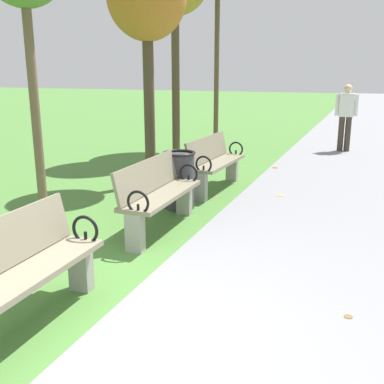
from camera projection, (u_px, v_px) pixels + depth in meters
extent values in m
plane|color=#4C7F38|center=(86.00, 335.00, 3.53)|extent=(80.00, 80.00, 0.00)
cube|color=gray|center=(364.00, 118.00, 19.15)|extent=(3.13, 44.00, 0.02)
cube|color=gray|center=(24.00, 275.00, 3.47)|extent=(0.48, 1.61, 0.05)
cube|color=gray|center=(0.00, 244.00, 3.47)|extent=(0.16, 1.60, 0.40)
cube|color=#99968E|center=(81.00, 267.00, 4.20)|extent=(0.20, 0.12, 0.45)
torus|color=black|center=(85.00, 230.00, 4.11)|extent=(0.27, 0.04, 0.27)
cylinder|color=black|center=(86.00, 238.00, 4.13)|extent=(0.03, 0.03, 0.12)
cube|color=gray|center=(162.00, 195.00, 5.69)|extent=(0.46, 1.61, 0.05)
cube|color=gray|center=(148.00, 176.00, 5.70)|extent=(0.14, 1.60, 0.40)
cube|color=#99968E|center=(135.00, 233.00, 5.09)|extent=(0.20, 0.12, 0.45)
cube|color=#99968E|center=(184.00, 199.00, 6.42)|extent=(0.20, 0.12, 0.45)
torus|color=black|center=(138.00, 202.00, 4.95)|extent=(0.27, 0.03, 0.27)
cylinder|color=black|center=(138.00, 209.00, 4.97)|extent=(0.03, 0.03, 0.12)
torus|color=black|center=(189.00, 174.00, 6.33)|extent=(0.27, 0.03, 0.27)
cylinder|color=black|center=(189.00, 179.00, 6.35)|extent=(0.03, 0.03, 0.12)
cube|color=gray|center=(218.00, 163.00, 7.66)|extent=(0.51, 1.62, 0.05)
cube|color=gray|center=(207.00, 149.00, 7.68)|extent=(0.20, 1.60, 0.40)
cube|color=#99968E|center=(200.00, 187.00, 7.08)|extent=(0.21, 0.13, 0.45)
cube|color=#99968E|center=(232.00, 169.00, 8.38)|extent=(0.21, 0.13, 0.45)
torus|color=black|center=(204.00, 164.00, 6.94)|extent=(0.27, 0.04, 0.27)
cylinder|color=black|center=(204.00, 170.00, 6.96)|extent=(0.03, 0.03, 0.12)
torus|color=black|center=(236.00, 149.00, 8.28)|extent=(0.27, 0.04, 0.27)
cylinder|color=black|center=(236.00, 153.00, 8.30)|extent=(0.03, 0.03, 0.12)
cylinder|color=brown|center=(35.00, 109.00, 6.07)|extent=(0.12, 0.12, 2.95)
cylinder|color=#4C3D2D|center=(149.00, 108.00, 7.82)|extent=(0.18, 0.18, 2.69)
cylinder|color=#4C3D2D|center=(176.00, 82.00, 10.27)|extent=(0.18, 0.18, 3.42)
cylinder|color=brown|center=(217.00, 69.00, 11.47)|extent=(0.12, 0.12, 4.00)
cylinder|color=#3D3328|center=(341.00, 134.00, 11.34)|extent=(0.14, 0.14, 0.85)
cylinder|color=#3D3328|center=(348.00, 134.00, 11.28)|extent=(0.14, 0.14, 0.85)
cube|color=white|center=(347.00, 105.00, 11.13)|extent=(0.34, 0.22, 0.56)
sphere|color=beige|center=(348.00, 89.00, 11.03)|extent=(0.20, 0.20, 0.20)
cylinder|color=white|center=(337.00, 105.00, 11.21)|extent=(0.09, 0.09, 0.52)
cylinder|color=white|center=(356.00, 105.00, 11.05)|extent=(0.09, 0.09, 0.52)
cylinder|color=#38383D|center=(179.00, 181.00, 6.69)|extent=(0.44, 0.44, 0.80)
torus|color=black|center=(179.00, 153.00, 6.58)|extent=(0.48, 0.48, 0.04)
cylinder|color=brown|center=(348.00, 317.00, 3.75)|extent=(0.09, 0.09, 0.00)
cylinder|color=#BC842D|center=(243.00, 166.00, 9.70)|extent=(0.09, 0.09, 0.00)
cylinder|color=gold|center=(280.00, 196.00, 7.35)|extent=(0.12, 0.12, 0.00)
cylinder|color=#93511E|center=(275.00, 168.00, 9.45)|extent=(0.13, 0.13, 0.00)
cylinder|color=#AD6B23|center=(217.00, 197.00, 7.36)|extent=(0.09, 0.09, 0.00)
cylinder|color=brown|center=(11.00, 244.00, 5.35)|extent=(0.14, 0.14, 0.00)
cylinder|color=#93511E|center=(140.00, 211.00, 6.60)|extent=(0.12, 0.12, 0.00)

